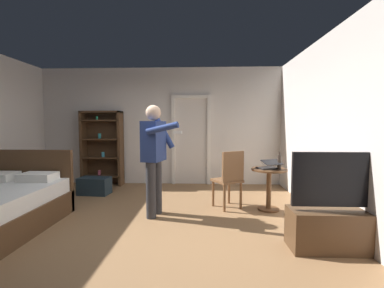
{
  "coord_description": "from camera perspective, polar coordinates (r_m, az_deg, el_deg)",
  "views": [
    {
      "loc": [
        1.02,
        -3.55,
        1.43
      ],
      "look_at": [
        0.85,
        0.47,
        1.13
      ],
      "focal_mm": 24.29,
      "sensor_mm": 36.0,
      "label": 1
    }
  ],
  "objects": [
    {
      "name": "ground_plane",
      "position": [
        3.96,
        -13.33,
        -17.03
      ],
      "size": [
        6.29,
        6.29,
        0.0
      ],
      "primitive_type": "plane",
      "color": "olive"
    },
    {
      "name": "wall_back",
      "position": [
        6.35,
        -6.88,
        3.87
      ],
      "size": [
        5.96,
        0.12,
        2.78
      ],
      "primitive_type": "cube",
      "color": "silver",
      "rests_on": "ground_plane"
    },
    {
      "name": "wall_right",
      "position": [
        4.02,
        30.58,
        3.1
      ],
      "size": [
        0.12,
        5.56,
        2.78
      ],
      "primitive_type": "cube",
      "color": "silver",
      "rests_on": "ground_plane"
    },
    {
      "name": "doorway_frame",
      "position": [
        6.2,
        -0.19,
        2.33
      ],
      "size": [
        0.93,
        0.08,
        2.13
      ],
      "color": "white",
      "rests_on": "ground_plane"
    },
    {
      "name": "bookshelf",
      "position": [
        6.51,
        -19.04,
        -0.26
      ],
      "size": [
        0.95,
        0.32,
        1.75
      ],
      "color": "#4C331E",
      "rests_on": "ground_plane"
    },
    {
      "name": "tv_flatscreen",
      "position": [
        3.51,
        29.29,
        -14.69
      ],
      "size": [
        1.07,
        0.4,
        1.13
      ],
      "color": "#4C331E",
      "rests_on": "ground_plane"
    },
    {
      "name": "side_table",
      "position": [
        4.57,
        16.52,
        -8.1
      ],
      "size": [
        0.58,
        0.58,
        0.7
      ],
      "color": "brown",
      "rests_on": "ground_plane"
    },
    {
      "name": "laptop",
      "position": [
        4.47,
        16.56,
        -4.63
      ],
      "size": [
        0.42,
        0.43,
        0.16
      ],
      "color": "black",
      "rests_on": "side_table"
    },
    {
      "name": "bottle_on_table",
      "position": [
        4.47,
        18.62,
        -3.76
      ],
      "size": [
        0.06,
        0.06,
        0.29
      ],
      "color": "#3F3229",
      "rests_on": "side_table"
    },
    {
      "name": "wooden_chair",
      "position": [
        4.48,
        8.25,
        -7.19
      ],
      "size": [
        0.57,
        0.57,
        0.99
      ],
      "color": "brown",
      "rests_on": "ground_plane"
    },
    {
      "name": "person_blue_shirt",
      "position": [
        4.07,
        -8.25,
        -1.84
      ],
      "size": [
        0.65,
        0.68,
        1.73
      ],
      "color": "#333338",
      "rests_on": "ground_plane"
    },
    {
      "name": "suitcase_dark",
      "position": [
        5.77,
        -20.63,
        -8.59
      ],
      "size": [
        0.64,
        0.4,
        0.35
      ],
      "primitive_type": "cube",
      "rotation": [
        0.0,
        0.0,
        -0.09
      ],
      "color": "#1E2D38",
      "rests_on": "ground_plane"
    }
  ]
}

